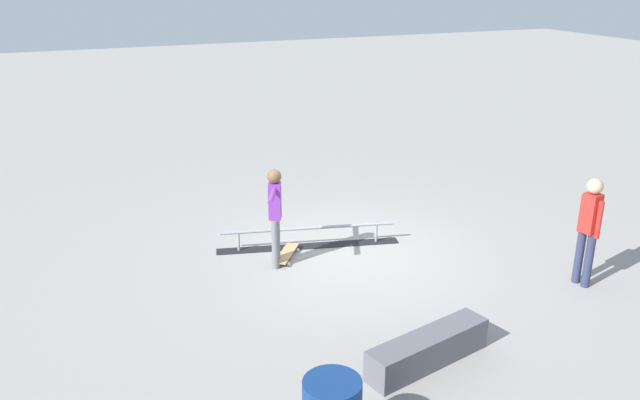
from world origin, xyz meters
name	(u,v)px	position (x,y,z in m)	size (l,w,h in m)	color
ground_plane	(348,255)	(0.00, 0.00, 0.00)	(60.00, 60.00, 0.00)	gray
grind_rail	(308,238)	(0.47, -0.55, 0.15)	(3.04, 0.96, 0.35)	black
skate_ledge	(428,349)	(0.42, 3.13, 0.19)	(1.68, 0.37, 0.39)	#595960
skater_main	(275,211)	(1.21, -0.06, 0.92)	(0.59, 1.19, 1.58)	slate
skateboard_main	(287,254)	(0.96, -0.27, 0.07)	(0.63, 0.76, 0.09)	tan
bystander_red_shirt	(589,226)	(-2.74, 2.27, 0.93)	(0.23, 0.38, 1.65)	#2D3351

